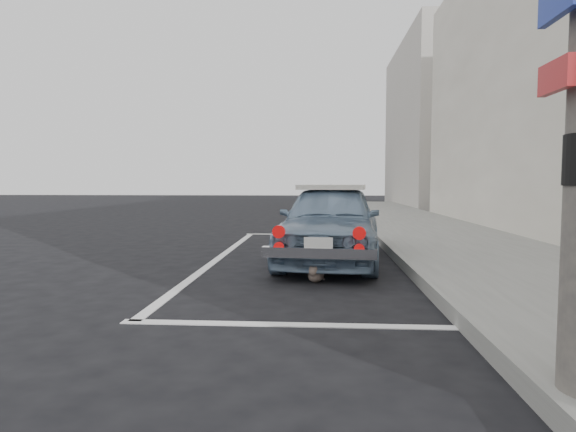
# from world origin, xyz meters

# --- Properties ---
(ground) EXTENTS (80.00, 80.00, 0.00)m
(ground) POSITION_xyz_m (0.00, 0.00, 0.00)
(ground) COLOR black
(ground) RESTS_ON ground
(sidewalk) EXTENTS (2.80, 40.00, 0.15)m
(sidewalk) POSITION_xyz_m (3.20, 2.00, 0.07)
(sidewalk) COLOR slate
(sidewalk) RESTS_ON ground
(building_far) EXTENTS (3.50, 10.00, 8.00)m
(building_far) POSITION_xyz_m (6.35, 20.00, 4.00)
(building_far) COLOR #B9B4A8
(building_far) RESTS_ON ground
(pline_rear) EXTENTS (3.00, 0.12, 0.01)m
(pline_rear) POSITION_xyz_m (0.50, -0.50, 0.00)
(pline_rear) COLOR silver
(pline_rear) RESTS_ON ground
(pline_front) EXTENTS (3.00, 0.12, 0.01)m
(pline_front) POSITION_xyz_m (0.50, 6.50, 0.00)
(pline_front) COLOR silver
(pline_front) RESTS_ON ground
(pline_side) EXTENTS (0.12, 7.00, 0.01)m
(pline_side) POSITION_xyz_m (-0.90, 3.00, 0.00)
(pline_side) COLOR silver
(pline_side) RESTS_ON ground
(retro_coupe) EXTENTS (1.76, 3.61, 1.19)m
(retro_coupe) POSITION_xyz_m (0.85, 2.75, 0.60)
(retro_coupe) COLOR #6E88A3
(retro_coupe) RESTS_ON ground
(cat) EXTENTS (0.26, 0.42, 0.23)m
(cat) POSITION_xyz_m (0.63, 1.24, 0.11)
(cat) COLOR #7A6B5C
(cat) RESTS_ON ground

